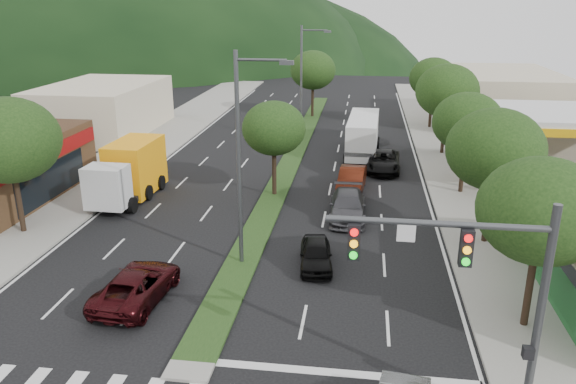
# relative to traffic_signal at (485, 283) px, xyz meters

# --- Properties ---
(ground) EXTENTS (160.00, 160.00, 0.00)m
(ground) POSITION_rel_traffic_signal_xyz_m (-9.03, 1.54, -4.65)
(ground) COLOR black
(ground) RESTS_ON ground
(sidewalk_right) EXTENTS (5.00, 90.00, 0.15)m
(sidewalk_right) POSITION_rel_traffic_signal_xyz_m (3.47, 26.54, -4.57)
(sidewalk_right) COLOR gray
(sidewalk_right) RESTS_ON ground
(sidewalk_left) EXTENTS (6.00, 90.00, 0.15)m
(sidewalk_left) POSITION_rel_traffic_signal_xyz_m (-22.03, 26.54, -4.57)
(sidewalk_left) COLOR gray
(sidewalk_left) RESTS_ON ground
(median) EXTENTS (1.60, 56.00, 0.12)m
(median) POSITION_rel_traffic_signal_xyz_m (-9.03, 29.54, -4.59)
(median) COLOR #183212
(median) RESTS_ON ground
(traffic_signal) EXTENTS (6.12, 0.40, 7.00)m
(traffic_signal) POSITION_rel_traffic_signal_xyz_m (0.00, 0.00, 0.00)
(traffic_signal) COLOR #47494C
(traffic_signal) RESTS_ON ground
(gas_canopy) EXTENTS (12.20, 8.20, 5.25)m
(gas_canopy) POSITION_rel_traffic_signal_xyz_m (9.97, 23.54, 0.00)
(gas_canopy) COLOR silver
(gas_canopy) RESTS_ON ground
(bldg_left_far) EXTENTS (9.00, 14.00, 4.60)m
(bldg_left_far) POSITION_rel_traffic_signal_xyz_m (-28.03, 35.54, -2.35)
(bldg_left_far) COLOR beige
(bldg_left_far) RESTS_ON ground
(bldg_right_far) EXTENTS (10.00, 16.00, 5.20)m
(bldg_right_far) POSITION_rel_traffic_signal_xyz_m (10.47, 45.54, -2.05)
(bldg_right_far) COLOR beige
(bldg_right_far) RESTS_ON ground
(hill_far) EXTENTS (176.00, 132.00, 82.00)m
(hill_far) POSITION_rel_traffic_signal_xyz_m (-89.03, 111.54, -4.65)
(hill_far) COLOR black
(hill_far) RESTS_ON ground
(tree_r_a) EXTENTS (4.60, 4.60, 6.63)m
(tree_r_a) POSITION_rel_traffic_signal_xyz_m (2.97, 5.54, 0.17)
(tree_r_a) COLOR black
(tree_r_a) RESTS_ON sidewalk_right
(tree_r_b) EXTENTS (4.80, 4.80, 6.94)m
(tree_r_b) POSITION_rel_traffic_signal_xyz_m (2.97, 13.54, 0.39)
(tree_r_b) COLOR black
(tree_r_b) RESTS_ON sidewalk_right
(tree_r_c) EXTENTS (4.40, 4.40, 6.48)m
(tree_r_c) POSITION_rel_traffic_signal_xyz_m (2.97, 21.54, 0.10)
(tree_r_c) COLOR black
(tree_r_c) RESTS_ON sidewalk_right
(tree_r_d) EXTENTS (5.00, 5.00, 7.17)m
(tree_r_d) POSITION_rel_traffic_signal_xyz_m (2.97, 31.54, 0.54)
(tree_r_d) COLOR black
(tree_r_d) RESTS_ON sidewalk_right
(tree_r_e) EXTENTS (4.60, 4.60, 6.71)m
(tree_r_e) POSITION_rel_traffic_signal_xyz_m (2.97, 41.54, 0.25)
(tree_r_e) COLOR black
(tree_r_e) RESTS_ON sidewalk_right
(tree_med_near) EXTENTS (4.00, 4.00, 6.02)m
(tree_med_near) POSITION_rel_traffic_signal_xyz_m (-9.03, 19.54, -0.22)
(tree_med_near) COLOR black
(tree_med_near) RESTS_ON median
(tree_med_far) EXTENTS (4.80, 4.80, 6.94)m
(tree_med_far) POSITION_rel_traffic_signal_xyz_m (-9.03, 45.54, 0.36)
(tree_med_far) COLOR black
(tree_med_far) RESTS_ON median
(tree_l_a) EXTENTS (5.20, 5.20, 7.25)m
(tree_l_a) POSITION_rel_traffic_signal_xyz_m (-21.53, 11.54, 0.54)
(tree_l_a) COLOR black
(tree_l_a) RESTS_ON sidewalk_left
(streetlight_near) EXTENTS (2.60, 0.25, 10.00)m
(streetlight_near) POSITION_rel_traffic_signal_xyz_m (-8.82, 9.54, 0.94)
(streetlight_near) COLOR #47494C
(streetlight_near) RESTS_ON ground
(streetlight_mid) EXTENTS (2.60, 0.25, 10.00)m
(streetlight_mid) POSITION_rel_traffic_signal_xyz_m (-8.82, 34.54, 0.94)
(streetlight_mid) COLOR #47494C
(streetlight_mid) RESTS_ON ground
(suv_maroon) EXTENTS (2.69, 5.21, 1.40)m
(suv_maroon) POSITION_rel_traffic_signal_xyz_m (-12.62, 5.52, -3.94)
(suv_maroon) COLOR #330B0E
(suv_maroon) RESTS_ON ground
(car_queue_a) EXTENTS (1.89, 3.84, 1.26)m
(car_queue_a) POSITION_rel_traffic_signal_xyz_m (-5.47, 9.69, -4.02)
(car_queue_a) COLOR black
(car_queue_a) RESTS_ON ground
(car_queue_b) EXTENTS (2.16, 5.07, 1.46)m
(car_queue_b) POSITION_rel_traffic_signal_xyz_m (-4.21, 16.20, -3.92)
(car_queue_b) COLOR #434347
(car_queue_b) RESTS_ON ground
(car_queue_c) EXTENTS (1.96, 4.76, 1.53)m
(car_queue_c) POSITION_rel_traffic_signal_xyz_m (-4.11, 21.20, -3.88)
(car_queue_c) COLOR #4A180C
(car_queue_c) RESTS_ON ground
(car_queue_d) EXTENTS (2.54, 5.22, 1.43)m
(car_queue_d) POSITION_rel_traffic_signal_xyz_m (-1.92, 26.20, -3.93)
(car_queue_d) COLOR black
(car_queue_d) RESTS_ON ground
(box_truck) EXTENTS (2.96, 7.16, 3.49)m
(box_truck) POSITION_rel_traffic_signal_xyz_m (-18.03, 17.97, -2.99)
(box_truck) COLOR silver
(box_truck) RESTS_ON ground
(motorhome) EXTENTS (2.87, 8.29, 3.14)m
(motorhome) POSITION_rel_traffic_signal_xyz_m (-3.51, 30.38, -2.97)
(motorhome) COLOR silver
(motorhome) RESTS_ON ground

